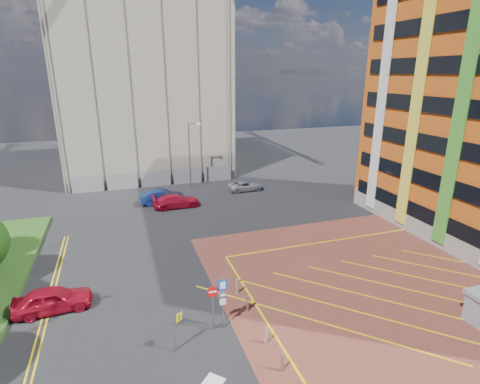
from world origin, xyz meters
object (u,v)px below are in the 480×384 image
lamp_back (190,153)px  car_blue_back (163,197)px  car_red_back (176,201)px  warning_sign (177,327)px  car_silver_back (245,186)px  car_red_left (53,299)px  sign_cluster (219,298)px

lamp_back → car_blue_back: lamp_back is taller
car_red_back → warning_sign: bearing=169.9°
car_silver_back → car_blue_back: bearing=97.7°
lamp_back → warning_sign: size_ratio=3.56×
car_red_left → car_blue_back: 19.40m
sign_cluster → car_red_left: bearing=152.1°
car_red_back → sign_cluster: bearing=176.4°
warning_sign → car_silver_back: warning_sign is taller
warning_sign → car_red_left: warning_sign is taller
sign_cluster → car_blue_back: (-0.35, 22.13, -1.17)m
lamp_back → car_red_left: (-12.79, -22.25, -3.61)m
car_red_left → car_red_back: 18.59m
car_red_back → car_blue_back: bearing=35.7°
warning_sign → car_red_back: size_ratio=0.46×
lamp_back → car_red_back: bearing=-114.3°
warning_sign → car_silver_back: size_ratio=0.53×
sign_cluster → car_red_back: (0.86, 20.53, -1.25)m
sign_cluster → warning_sign: sign_cluster is taller
warning_sign → car_red_back: warning_sign is taller
lamp_back → car_red_back: lamp_back is taller
car_red_left → car_blue_back: bearing=-29.9°
sign_cluster → car_silver_back: 25.78m
car_blue_back → car_red_back: bearing=-138.4°
lamp_back → sign_cluster: size_ratio=2.50×
car_red_back → car_silver_back: car_red_back is taller
lamp_back → car_red_back: 8.00m
sign_cluster → warning_sign: (-2.49, -1.01, -0.52)m
sign_cluster → car_blue_back: 22.16m
sign_cluster → warning_sign: size_ratio=1.42×
warning_sign → car_red_back: (3.35, 21.54, -0.72)m
sign_cluster → lamp_back: bearing=82.0°
lamp_back → warning_sign: (-6.27, -28.02, -2.93)m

